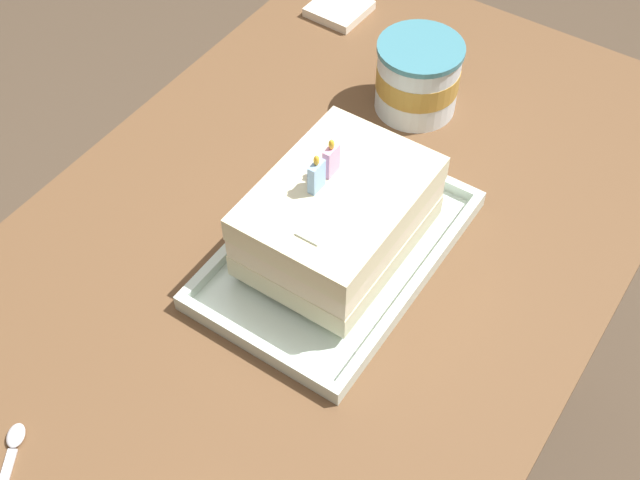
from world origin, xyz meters
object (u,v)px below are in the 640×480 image
(serving_spoon_near_tray, at_px, (11,453))
(napkin_pile, at_px, (339,9))
(birthday_cake, at_px, (339,216))
(ice_cream_tub, at_px, (418,77))
(foil_tray, at_px, (338,251))

(serving_spoon_near_tray, relative_size, napkin_pile, 1.18)
(birthday_cake, bearing_deg, ice_cream_tub, 11.00)
(foil_tray, bearing_deg, napkin_pile, 32.71)
(birthday_cake, relative_size, serving_spoon_near_tray, 2.15)
(foil_tray, height_order, napkin_pile, foil_tray)
(napkin_pile, bearing_deg, serving_spoon_near_tray, -170.72)
(foil_tray, bearing_deg, ice_cream_tub, 11.01)
(birthday_cake, xyz_separation_m, ice_cream_tub, (0.30, 0.06, -0.02))
(foil_tray, height_order, birthday_cake, birthday_cake)
(foil_tray, distance_m, birthday_cake, 0.07)
(serving_spoon_near_tray, bearing_deg, birthday_cake, -18.38)
(ice_cream_tub, relative_size, serving_spoon_near_tray, 1.16)
(foil_tray, xyz_separation_m, napkin_pile, (0.43, 0.28, 0.00))
(serving_spoon_near_tray, bearing_deg, foil_tray, -18.39)
(ice_cream_tub, height_order, napkin_pile, ice_cream_tub)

